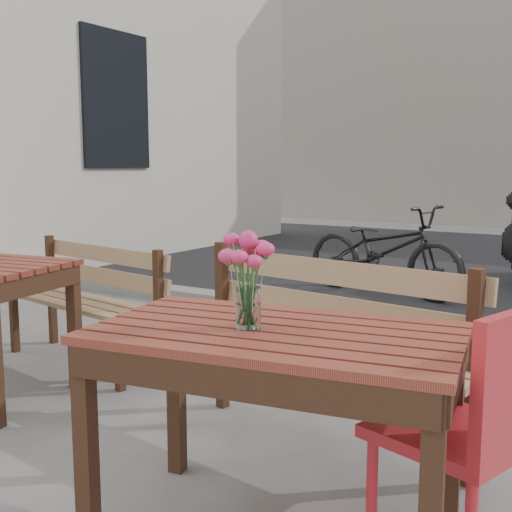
{
  "coord_description": "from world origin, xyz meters",
  "views": [
    {
      "loc": [
        1.21,
        -1.95,
        1.35
      ],
      "look_at": [
        0.04,
        -0.06,
        1.03
      ],
      "focal_mm": 45.0,
      "sensor_mm": 36.0,
      "label": 1
    }
  ],
  "objects_px": {
    "red_chair": "(477,421)",
    "main_vase": "(248,268)",
    "main_table": "(276,364)",
    "bicycle": "(383,250)"
  },
  "relations": [
    {
      "from": "red_chair",
      "to": "main_vase",
      "type": "bearing_deg",
      "value": -58.41
    },
    {
      "from": "main_table",
      "to": "main_vase",
      "type": "xyz_separation_m",
      "value": [
        -0.09,
        -0.04,
        0.34
      ]
    },
    {
      "from": "main_table",
      "to": "red_chair",
      "type": "xyz_separation_m",
      "value": [
        0.66,
        0.15,
        -0.12
      ]
    },
    {
      "from": "main_table",
      "to": "main_vase",
      "type": "height_order",
      "value": "main_vase"
    },
    {
      "from": "red_chair",
      "to": "main_table",
      "type": "bearing_deg",
      "value": -59.92
    },
    {
      "from": "main_table",
      "to": "bicycle",
      "type": "bearing_deg",
      "value": 96.44
    },
    {
      "from": "red_chair",
      "to": "main_vase",
      "type": "height_order",
      "value": "main_vase"
    },
    {
      "from": "red_chair",
      "to": "bicycle",
      "type": "relative_size",
      "value": 0.51
    },
    {
      "from": "red_chair",
      "to": "main_vase",
      "type": "relative_size",
      "value": 2.69
    },
    {
      "from": "main_table",
      "to": "main_vase",
      "type": "bearing_deg",
      "value": -164.23
    }
  ]
}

